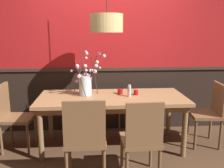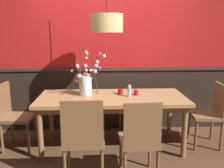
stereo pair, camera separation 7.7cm
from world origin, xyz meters
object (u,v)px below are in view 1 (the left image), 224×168
dining_table (112,102)px  pendant_lamp (106,23)px  chair_head_east_end (210,110)px  vase_with_blossoms (86,83)px  condiment_bottle (129,91)px  chair_head_west_end (12,114)px  candle_holder_nearer_center (136,92)px  chair_far_side_left (92,97)px  candle_holder_nearer_edge (120,91)px  chair_near_side_left (85,137)px  chair_far_side_right (129,95)px  chair_near_side_right (142,137)px

dining_table → pendant_lamp: 1.08m
chair_head_east_end → pendant_lamp: pendant_lamp is taller
vase_with_blossoms → condiment_bottle: 0.62m
chair_head_west_end → candle_holder_nearer_center: size_ratio=13.33×
candle_holder_nearer_center → chair_head_west_end: bearing=-178.8°
chair_head_west_end → chair_far_side_left: bearing=36.8°
candle_holder_nearer_edge → pendant_lamp: 0.98m
dining_table → candle_holder_nearer_edge: size_ratio=24.61×
vase_with_blossoms → pendant_lamp: (0.30, -0.02, 0.83)m
chair_near_side_left → candle_holder_nearer_edge: bearing=64.3°
chair_head_east_end → chair_far_side_left: bearing=153.9°
chair_far_side_left → candle_holder_nearer_center: 1.05m
chair_far_side_right → condiment_bottle: 0.95m
chair_head_east_end → chair_far_side_right: bearing=140.6°
chair_head_west_end → candle_holder_nearer_center: chair_head_west_end is taller
dining_table → candle_holder_nearer_center: bearing=8.5°
candle_holder_nearer_edge → dining_table: bearing=-134.9°
pendant_lamp → vase_with_blossoms: bearing=176.0°
chair_far_side_left → pendant_lamp: size_ratio=0.87×
chair_far_side_right → chair_near_side_right: (-0.09, -1.72, -0.02)m
chair_near_side_left → chair_head_west_end: bearing=140.0°
candle_holder_nearer_center → pendant_lamp: (-0.42, 0.03, 0.96)m
chair_head_west_end → candle_holder_nearer_edge: (1.52, 0.11, 0.27)m
chair_far_side_right → chair_head_east_end: bearing=-39.4°
candle_holder_nearer_edge → candle_holder_nearer_center: bearing=-19.1°
chair_far_side_left → condiment_bottle: bearing=-57.9°
chair_near_side_right → chair_far_side_left: bearing=108.6°
chair_near_side_right → vase_with_blossoms: (-0.63, 0.95, 0.41)m
vase_with_blossoms → candle_holder_nearer_edge: size_ratio=7.96×
vase_with_blossoms → pendant_lamp: 0.88m
dining_table → candle_holder_nearer_edge: 0.22m
chair_far_side_right → candle_holder_nearer_center: 0.86m
chair_head_west_end → chair_near_side_left: bearing=-40.0°
chair_far_side_left → candle_holder_nearer_edge: bearing=-58.8°
chair_near_side_right → condiment_bottle: 0.88m
chair_far_side_left → pendant_lamp: bearing=-73.0°
chair_far_side_right → chair_head_west_end: size_ratio=1.01×
chair_near_side_left → chair_far_side_left: chair_near_side_left is taller
vase_with_blossoms → condiment_bottle: size_ratio=3.98×
chair_near_side_left → vase_with_blossoms: (-0.02, 0.96, 0.38)m
chair_head_east_end → condiment_bottle: bearing=-179.2°
chair_near_side_right → vase_with_blossoms: size_ratio=1.43×
chair_far_side_right → candle_holder_nearer_edge: size_ratio=11.54×
chair_head_east_end → candle_holder_nearer_center: size_ratio=13.00×
chair_near_side_left → pendant_lamp: pendant_lamp is taller
dining_table → candle_holder_nearer_center: 0.37m
chair_near_side_right → chair_head_east_end: (1.16, 0.83, 0.01)m
candle_holder_nearer_edge → condiment_bottle: 0.20m
chair_head_west_end → chair_head_east_end: bearing=-0.6°
chair_far_side_left → chair_near_side_left: bearing=-91.6°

